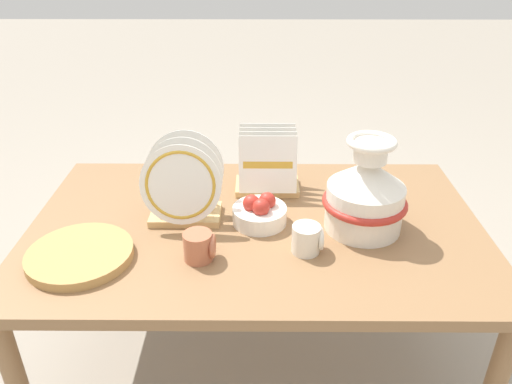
{
  "coord_description": "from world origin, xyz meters",
  "views": [
    {
      "loc": [
        0.01,
        -1.3,
        1.41
      ],
      "look_at": [
        0.0,
        0.0,
        0.69
      ],
      "focal_mm": 35.0,
      "sensor_mm": 36.0,
      "label": 1
    }
  ],
  "objects_px": {
    "mug_terracotta_glaze": "(200,246)",
    "mug_cream_glaze": "(308,239)",
    "dish_rack_round_plates": "(183,189)",
    "fruit_bowl": "(260,212)",
    "wicker_charger_stack": "(80,255)",
    "ceramic_vase": "(366,193)",
    "dish_rack_square_plates": "(267,169)"
  },
  "relations": [
    {
      "from": "mug_terracotta_glaze",
      "to": "mug_cream_glaze",
      "type": "bearing_deg",
      "value": 7.26
    },
    {
      "from": "dish_rack_round_plates",
      "to": "mug_terracotta_glaze",
      "type": "xyz_separation_m",
      "value": [
        0.07,
        -0.21,
        -0.07
      ]
    },
    {
      "from": "dish_rack_round_plates",
      "to": "mug_cream_glaze",
      "type": "relative_size",
      "value": 2.99
    },
    {
      "from": "mug_cream_glaze",
      "to": "fruit_bowl",
      "type": "height_order",
      "value": "fruit_bowl"
    },
    {
      "from": "wicker_charger_stack",
      "to": "dish_rack_round_plates",
      "type": "bearing_deg",
      "value": 38.56
    },
    {
      "from": "ceramic_vase",
      "to": "wicker_charger_stack",
      "type": "distance_m",
      "value": 0.83
    },
    {
      "from": "mug_terracotta_glaze",
      "to": "fruit_bowl",
      "type": "relative_size",
      "value": 0.52
    },
    {
      "from": "fruit_bowl",
      "to": "mug_cream_glaze",
      "type": "bearing_deg",
      "value": -48.31
    },
    {
      "from": "dish_rack_square_plates",
      "to": "mug_terracotta_glaze",
      "type": "relative_size",
      "value": 2.48
    },
    {
      "from": "fruit_bowl",
      "to": "ceramic_vase",
      "type": "bearing_deg",
      "value": -4.55
    },
    {
      "from": "ceramic_vase",
      "to": "mug_terracotta_glaze",
      "type": "relative_size",
      "value": 3.34
    },
    {
      "from": "ceramic_vase",
      "to": "mug_cream_glaze",
      "type": "xyz_separation_m",
      "value": [
        -0.18,
        -0.13,
        -0.08
      ]
    },
    {
      "from": "dish_rack_square_plates",
      "to": "wicker_charger_stack",
      "type": "height_order",
      "value": "dish_rack_square_plates"
    },
    {
      "from": "dish_rack_round_plates",
      "to": "mug_cream_glaze",
      "type": "height_order",
      "value": "dish_rack_round_plates"
    },
    {
      "from": "mug_cream_glaze",
      "to": "fruit_bowl",
      "type": "bearing_deg",
      "value": 131.69
    },
    {
      "from": "wicker_charger_stack",
      "to": "ceramic_vase",
      "type": "bearing_deg",
      "value": 11.66
    },
    {
      "from": "ceramic_vase",
      "to": "fruit_bowl",
      "type": "distance_m",
      "value": 0.32
    },
    {
      "from": "wicker_charger_stack",
      "to": "mug_cream_glaze",
      "type": "height_order",
      "value": "mug_cream_glaze"
    },
    {
      "from": "dish_rack_round_plates",
      "to": "fruit_bowl",
      "type": "height_order",
      "value": "dish_rack_round_plates"
    },
    {
      "from": "dish_rack_round_plates",
      "to": "wicker_charger_stack",
      "type": "bearing_deg",
      "value": -141.44
    },
    {
      "from": "dish_rack_square_plates",
      "to": "fruit_bowl",
      "type": "xyz_separation_m",
      "value": [
        -0.03,
        -0.22,
        -0.04
      ]
    },
    {
      "from": "ceramic_vase",
      "to": "dish_rack_round_plates",
      "type": "height_order",
      "value": "ceramic_vase"
    },
    {
      "from": "fruit_bowl",
      "to": "dish_rack_round_plates",
      "type": "bearing_deg",
      "value": 175.3
    },
    {
      "from": "mug_cream_glaze",
      "to": "mug_terracotta_glaze",
      "type": "bearing_deg",
      "value": -172.74
    },
    {
      "from": "dish_rack_square_plates",
      "to": "mug_cream_glaze",
      "type": "xyz_separation_m",
      "value": [
        0.11,
        -0.37,
        -0.04
      ]
    },
    {
      "from": "dish_rack_square_plates",
      "to": "mug_terracotta_glaze",
      "type": "distance_m",
      "value": 0.45
    },
    {
      "from": "mug_cream_glaze",
      "to": "dish_rack_square_plates",
      "type": "bearing_deg",
      "value": 106.2
    },
    {
      "from": "mug_terracotta_glaze",
      "to": "dish_rack_round_plates",
      "type": "bearing_deg",
      "value": 108.06
    },
    {
      "from": "dish_rack_square_plates",
      "to": "mug_terracotta_glaze",
      "type": "height_order",
      "value": "dish_rack_square_plates"
    },
    {
      "from": "ceramic_vase",
      "to": "fruit_bowl",
      "type": "relative_size",
      "value": 1.75
    },
    {
      "from": "dish_rack_round_plates",
      "to": "wicker_charger_stack",
      "type": "distance_m",
      "value": 0.35
    },
    {
      "from": "wicker_charger_stack",
      "to": "fruit_bowl",
      "type": "relative_size",
      "value": 1.74
    }
  ]
}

